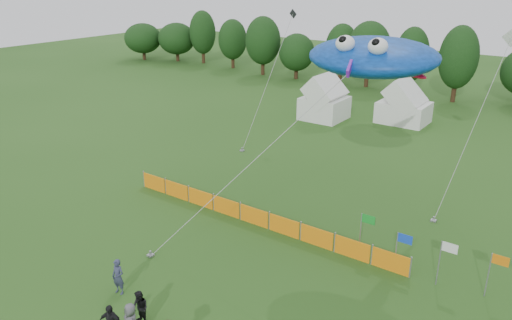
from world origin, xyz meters
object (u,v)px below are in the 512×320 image
Objects in this scene: tent_right at (404,106)px; stingray_kite at (377,56)px; barrier_fence at (254,216)px; tent_left at (325,101)px; spectator_b at (140,308)px; spectator_a at (118,277)px.

stingray_kite is at bearing -75.12° from tent_right.
stingray_kite is (5.26, 2.88, 9.04)m from barrier_fence.
tent_left reaches higher than barrier_fence.
stingray_kite is at bearing 79.70° from spectator_b.
barrier_fence is at bearing -88.94° from tent_right.
barrier_fence is at bearing 105.15° from spectator_b.
spectator_a is 0.10× the size of stingray_kite.
spectator_a is at bearing -118.71° from stingray_kite.
tent_right is 33.99m from spectator_b.
tent_right is at bearing 100.35° from spectator_b.
stingray_kite reaches higher than spectator_b.
barrier_fence is 10.85m from stingray_kite.
spectator_b is 15.72m from stingray_kite.
tent_left is 0.87× the size of tent_right.
spectator_b is (1.30, -9.55, 0.26)m from barrier_fence.
barrier_fence is 9.64m from spectator_b.
tent_left is at bearing 112.63° from spectator_b.
spectator_a is (-0.61, -33.06, -0.76)m from tent_right.
tent_right is at bearing 25.83° from tent_left.
tent_left is at bearing 123.97° from stingray_kite.
spectator_a reaches higher than spectator_b.
stingray_kite is (5.71, -21.51, 7.94)m from tent_right.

